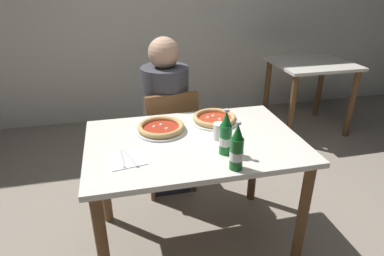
% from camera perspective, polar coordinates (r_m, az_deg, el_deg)
% --- Properties ---
extents(ground_plane, '(8.00, 8.00, 0.00)m').
position_cam_1_polar(ground_plane, '(2.32, 0.30, -18.67)').
color(ground_plane, gray).
extents(back_wall_tiled, '(7.00, 0.10, 2.60)m').
position_cam_1_polar(back_wall_tiled, '(3.85, -7.91, 20.49)').
color(back_wall_tiled, silver).
rests_on(back_wall_tiled, ground_plane).
extents(dining_table_main, '(1.20, 0.80, 0.75)m').
position_cam_1_polar(dining_table_main, '(1.94, 0.34, -5.02)').
color(dining_table_main, silver).
rests_on(dining_table_main, ground_plane).
extents(chair_behind_table, '(0.44, 0.44, 0.85)m').
position_cam_1_polar(chair_behind_table, '(2.53, -3.97, -1.32)').
color(chair_behind_table, brown).
rests_on(chair_behind_table, ground_plane).
extents(diner_seated, '(0.34, 0.34, 1.21)m').
position_cam_1_polar(diner_seated, '(2.53, -4.42, 1.22)').
color(diner_seated, '#2D3342').
rests_on(diner_seated, ground_plane).
extents(dining_table_background, '(0.80, 0.70, 0.75)m').
position_cam_1_polar(dining_table_background, '(3.79, 19.59, 8.26)').
color(dining_table_background, silver).
rests_on(dining_table_background, ground_plane).
extents(pizza_margherita_near, '(0.30, 0.30, 0.04)m').
position_cam_1_polar(pizza_margherita_near, '(1.98, -5.33, 0.01)').
color(pizza_margherita_near, white).
rests_on(pizza_margherita_near, dining_table_main).
extents(pizza_marinara_far, '(0.29, 0.29, 0.04)m').
position_cam_1_polar(pizza_marinara_far, '(2.10, 3.85, 1.59)').
color(pizza_marinara_far, white).
rests_on(pizza_marinara_far, dining_table_main).
extents(beer_bottle_left, '(0.07, 0.07, 0.25)m').
position_cam_1_polar(beer_bottle_left, '(1.58, 7.67, -3.66)').
color(beer_bottle_left, '#14591E').
rests_on(beer_bottle_left, dining_table_main).
extents(beer_bottle_center, '(0.07, 0.07, 0.25)m').
position_cam_1_polar(beer_bottle_center, '(1.71, 5.79, -1.24)').
color(beer_bottle_center, '#196B2D').
rests_on(beer_bottle_center, dining_table_main).
extents(napkin_with_cutlery, '(0.21, 0.21, 0.01)m').
position_cam_1_polar(napkin_with_cutlery, '(1.72, -11.14, -5.20)').
color(napkin_with_cutlery, white).
rests_on(napkin_with_cutlery, dining_table_main).
extents(paper_cup, '(0.07, 0.07, 0.09)m').
position_cam_1_polar(paper_cup, '(1.87, 4.71, -0.56)').
color(paper_cup, white).
rests_on(paper_cup, dining_table_main).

